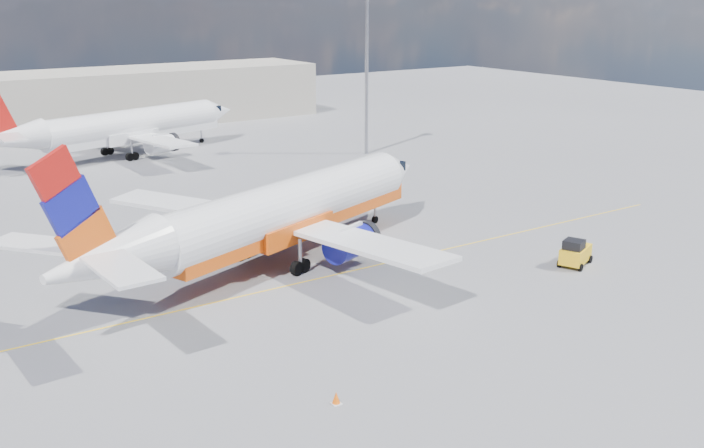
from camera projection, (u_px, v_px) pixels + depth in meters
ground at (340, 293)px, 50.78m from camera, size 240.00×240.00×0.00m
taxi_line at (315, 279)px, 53.16m from camera, size 70.00×0.15×0.01m
terminal_main at (82, 100)px, 111.93m from camera, size 70.00×14.00×8.00m
main_jet at (279, 212)px, 55.45m from camera, size 36.90×27.92×11.27m
second_jet at (125, 127)px, 92.30m from camera, size 34.78×26.48×10.53m
gse_tug at (575, 253)px, 55.62m from camera, size 3.19×2.65×2.01m
traffic_cone at (336, 398)px, 36.93m from camera, size 0.45×0.45×0.63m
floodlight_mast at (367, 56)px, 91.71m from camera, size 1.42×1.42×19.42m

